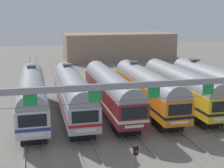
{
  "coord_description": "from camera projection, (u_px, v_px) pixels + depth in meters",
  "views": [
    {
      "loc": [
        -10.38,
        -34.73,
        11.25
      ],
      "look_at": [
        -1.56,
        1.76,
        2.95
      ],
      "focal_mm": 52.04,
      "sensor_mm": 36.0,
      "label": 1
    }
  ],
  "objects": [
    {
      "name": "commuter_train_yellow",
      "position": [
        181.0,
        86.0,
        38.67
      ],
      "size": [
        2.88,
        18.06,
        4.77
      ],
      "color": "gold",
      "rests_on": "ground"
    },
    {
      "name": "catenary_gantry",
      "position": [
        181.0,
        94.0,
        23.8
      ],
      "size": [
        26.79,
        0.44,
        6.97
      ],
      "color": "gray",
      "rests_on": "ground"
    },
    {
      "name": "commuter_train_orange",
      "position": [
        147.0,
        88.0,
        37.69
      ],
      "size": [
        2.88,
        18.06,
        5.05
      ],
      "color": "orange",
      "rests_on": "ground"
    },
    {
      "name": "commuter_train_maroon",
      "position": [
        111.0,
        90.0,
        36.69
      ],
      "size": [
        2.88,
        18.06,
        4.77
      ],
      "color": "maroon",
      "rests_on": "ground"
    },
    {
      "name": "yard_signal_mast",
      "position": [
        136.0,
        158.0,
        21.02
      ],
      "size": [
        0.28,
        0.35,
        2.89
      ],
      "color": "#59595E",
      "rests_on": "ground"
    },
    {
      "name": "maintenance_building",
      "position": [
        119.0,
        46.0,
        78.69
      ],
      "size": [
        26.09,
        10.0,
        6.32
      ],
      "primitive_type": "cube",
      "color": "gray",
      "rests_on": "ground"
    },
    {
      "name": "track_bed",
      "position": [
        100.0,
        81.0,
        53.89
      ],
      "size": [
        23.06,
        70.0,
        0.15
      ],
      "color": "gray",
      "rests_on": "ground"
    },
    {
      "name": "commuter_train_stainless",
      "position": [
        73.0,
        92.0,
        35.71
      ],
      "size": [
        2.88,
        18.06,
        5.05
      ],
      "color": "#B2B5BA",
      "rests_on": "ground"
    },
    {
      "name": "commuter_train_silver",
      "position": [
        32.0,
        94.0,
        34.72
      ],
      "size": [
        2.88,
        18.06,
        5.05
      ],
      "color": "silver",
      "rests_on": "ground"
    },
    {
      "name": "commuter_train_green",
      "position": [
        213.0,
        84.0,
        39.66
      ],
      "size": [
        2.88,
        18.06,
        5.05
      ],
      "color": "#236B42",
      "rests_on": "ground"
    },
    {
      "name": "ground_plane",
      "position": [
        129.0,
        111.0,
        37.77
      ],
      "size": [
        160.0,
        160.0,
        0.0
      ],
      "primitive_type": "plane",
      "color": "gray"
    }
  ]
}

